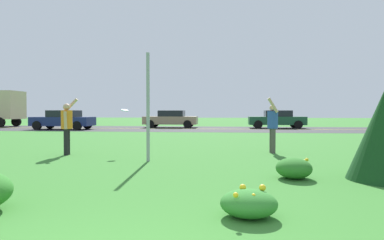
# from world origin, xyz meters

# --- Properties ---
(ground_plane) EXTENTS (120.00, 120.00, 0.00)m
(ground_plane) POSITION_xyz_m (0.00, 11.80, 0.00)
(ground_plane) COLOR #387A2D
(highway_strip) EXTENTS (120.00, 8.39, 0.01)m
(highway_strip) POSITION_xyz_m (0.00, 23.61, 0.00)
(highway_strip) COLOR #38383A
(highway_strip) RESTS_ON ground
(highway_center_stripe) EXTENTS (120.00, 0.16, 0.00)m
(highway_center_stripe) POSITION_xyz_m (0.00, 23.61, 0.01)
(highway_center_stripe) COLOR yellow
(highway_center_stripe) RESTS_ON ground
(daylily_clump_front_left) EXTENTS (0.71, 0.75, 0.41)m
(daylily_clump_front_left) POSITION_xyz_m (2.38, 4.97, 0.21)
(daylily_clump_front_left) COLOR #2D7526
(daylily_clump_front_left) RESTS_ON ground
(daylily_clump_front_center) EXTENTS (0.73, 0.65, 0.40)m
(daylily_clump_front_center) POSITION_xyz_m (1.32, 2.43, 0.18)
(daylily_clump_front_center) COLOR #337F2D
(daylily_clump_front_center) RESTS_ON ground
(sign_post_near_path) EXTENTS (0.07, 0.10, 2.94)m
(sign_post_near_path) POSITION_xyz_m (-1.10, 6.87, 1.47)
(sign_post_near_path) COLOR #93969B
(sign_post_near_path) RESTS_ON ground
(person_thrower_orange_shirt) EXTENTS (0.45, 0.54, 1.78)m
(person_thrower_orange_shirt) POSITION_xyz_m (-3.93, 7.87, 0.96)
(person_thrower_orange_shirt) COLOR orange
(person_thrower_orange_shirt) RESTS_ON ground
(person_catcher_blue_shirt) EXTENTS (0.37, 0.53, 1.80)m
(person_catcher_blue_shirt) POSITION_xyz_m (2.50, 9.07, 0.94)
(person_catcher_blue_shirt) COLOR #2D4C9E
(person_catcher_blue_shirt) RESTS_ON ground
(frisbee_pale_blue) EXTENTS (0.24, 0.23, 0.10)m
(frisbee_pale_blue) POSITION_xyz_m (-2.21, 8.32, 1.39)
(frisbee_pale_blue) COLOR #ADD6E5
(car_dark_green_center_left) EXTENTS (4.50, 2.00, 1.45)m
(car_dark_green_center_left) POSITION_xyz_m (5.04, 25.50, 0.74)
(car_dark_green_center_left) COLOR #194C2D
(car_dark_green_center_left) RESTS_ON ground
(car_tan_center_right) EXTENTS (4.50, 2.00, 1.45)m
(car_tan_center_right) POSITION_xyz_m (-3.76, 25.50, 0.74)
(car_tan_center_right) COLOR #937F60
(car_tan_center_right) RESTS_ON ground
(car_navy_rightmost) EXTENTS (4.50, 2.00, 1.45)m
(car_navy_rightmost) POSITION_xyz_m (-11.37, 21.72, 0.74)
(car_navy_rightmost) COLOR navy
(car_navy_rightmost) RESTS_ON ground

